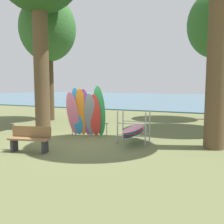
{
  "coord_description": "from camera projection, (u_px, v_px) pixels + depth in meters",
  "views": [
    {
      "loc": [
        4.79,
        -8.5,
        2.27
      ],
      "look_at": [
        0.74,
        1.11,
        1.1
      ],
      "focal_mm": 40.11,
      "sensor_mm": 36.0,
      "label": 1
    }
  ],
  "objects": [
    {
      "name": "tree_far_right_back",
      "position": [
        48.0,
        30.0,
        15.26
      ],
      "size": [
        3.43,
        3.43,
        7.6
      ],
      "color": "#4C3823",
      "rests_on": "ground"
    },
    {
      "name": "board_storage_rack",
      "position": [
        134.0,
        130.0,
        9.59
      ],
      "size": [
        1.15,
        2.12,
        1.25
      ],
      "color": "#9EA0A5",
      "rests_on": "ground"
    },
    {
      "name": "tree_far_left_back",
      "position": [
        217.0,
        25.0,
        15.47
      ],
      "size": [
        3.64,
        3.64,
        8.05
      ],
      "color": "#42301E",
      "rests_on": "ground"
    },
    {
      "name": "park_bench",
      "position": [
        30.0,
        138.0,
        8.39
      ],
      "size": [
        1.45,
        0.69,
        0.85
      ],
      "color": "#2D2D33",
      "rests_on": "ground"
    },
    {
      "name": "lake_water",
      "position": [
        182.0,
        99.0,
        36.92
      ],
      "size": [
        80.0,
        36.0,
        0.1
      ],
      "primitive_type": "cube",
      "color": "#477084",
      "rests_on": "ground"
    },
    {
      "name": "leaning_board_pile",
      "position": [
        86.0,
        113.0,
        10.79
      ],
      "size": [
        1.78,
        1.16,
        2.2
      ],
      "color": "pink",
      "rests_on": "ground"
    },
    {
      "name": "ground_plane",
      "position": [
        84.0,
        142.0,
        9.88
      ],
      "size": [
        80.0,
        80.0,
        0.0
      ],
      "primitive_type": "plane",
      "color": "#60663D"
    }
  ]
}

